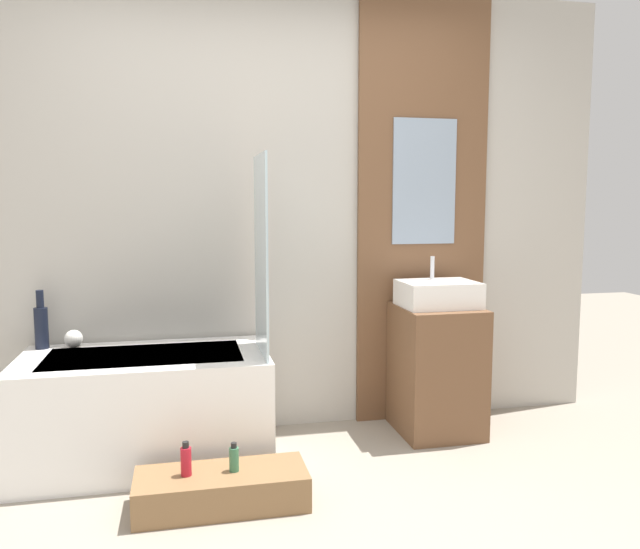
{
  "coord_description": "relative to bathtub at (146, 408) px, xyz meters",
  "views": [
    {
      "loc": [
        -0.48,
        -2.08,
        1.36
      ],
      "look_at": [
        0.14,
        0.71,
        1.02
      ],
      "focal_mm": 35.0,
      "sensor_mm": 36.0,
      "label": 1
    }
  ],
  "objects": [
    {
      "name": "vanity_cabinet",
      "position": [
        1.65,
        0.08,
        0.09
      ],
      "size": [
        0.45,
        0.49,
        0.75
      ],
      "primitive_type": "cube",
      "color": "brown",
      "rests_on": "ground_plane"
    },
    {
      "name": "bottle_soap_secondary",
      "position": [
        0.41,
        -0.58,
        -0.07
      ],
      "size": [
        0.04,
        0.04,
        0.13
      ],
      "color": "#38704C",
      "rests_on": "wooden_step_bench"
    },
    {
      "name": "wall_tiled_back",
      "position": [
        0.69,
        0.39,
        1.01
      ],
      "size": [
        4.2,
        0.06,
        2.6
      ],
      "primitive_type": "cube",
      "color": "#B7B2A8",
      "rests_on": "ground_plane"
    },
    {
      "name": "glass_shower_screen",
      "position": [
        0.6,
        -0.09,
        0.8
      ],
      "size": [
        0.01,
        0.48,
        1.02
      ],
      "primitive_type": "cube",
      "color": "silver",
      "rests_on": "bathtub"
    },
    {
      "name": "wall_wood_accent",
      "position": [
        1.65,
        0.34,
        1.02
      ],
      "size": [
        0.82,
        0.04,
        2.6
      ],
      "color": "brown",
      "rests_on": "ground_plane"
    },
    {
      "name": "bathtub",
      "position": [
        0.0,
        0.0,
        0.0
      ],
      "size": [
        1.26,
        0.69,
        0.57
      ],
      "color": "white",
      "rests_on": "ground_plane"
    },
    {
      "name": "wooden_step_bench",
      "position": [
        0.35,
        -0.58,
        -0.21
      ],
      "size": [
        0.76,
        0.31,
        0.16
      ],
      "primitive_type": "cube",
      "color": "olive",
      "rests_on": "ground_plane"
    },
    {
      "name": "sink",
      "position": [
        1.65,
        0.08,
        0.54
      ],
      "size": [
        0.43,
        0.34,
        0.29
      ],
      "color": "white",
      "rests_on": "vanity_cabinet"
    },
    {
      "name": "vase_tall_dark",
      "position": [
        -0.54,
        0.26,
        0.41
      ],
      "size": [
        0.07,
        0.07,
        0.32
      ],
      "color": "black",
      "rests_on": "bathtub"
    },
    {
      "name": "vase_round_light",
      "position": [
        -0.38,
        0.25,
        0.33
      ],
      "size": [
        0.1,
        0.1,
        0.1
      ],
      "primitive_type": "sphere",
      "color": "silver",
      "rests_on": "bathtub"
    },
    {
      "name": "bottle_soap_primary",
      "position": [
        0.2,
        -0.58,
        -0.06
      ],
      "size": [
        0.05,
        0.05,
        0.15
      ],
      "color": "#B21928",
      "rests_on": "wooden_step_bench"
    }
  ]
}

